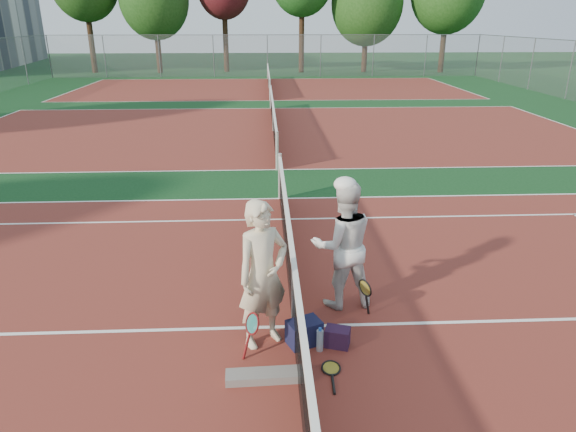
{
  "coord_description": "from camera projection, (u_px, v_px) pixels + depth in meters",
  "views": [
    {
      "loc": [
        -0.36,
        -6.08,
        3.97
      ],
      "look_at": [
        0.0,
        1.57,
        1.05
      ],
      "focal_mm": 32.0,
      "sensor_mm": 36.0,
      "label": 1
    }
  ],
  "objects": [
    {
      "name": "player_a",
      "position": [
        263.0,
        275.0,
        6.45
      ],
      "size": [
        0.86,
        0.78,
        1.96
      ],
      "primitive_type": "imported",
      "rotation": [
        0.0,
        0.0,
        0.57
      ],
      "color": "beige",
      "rests_on": "ground"
    },
    {
      "name": "player_b",
      "position": [
        343.0,
        245.0,
        7.37
      ],
      "size": [
        1.01,
        0.84,
        1.91
      ],
      "primitive_type": "imported",
      "rotation": [
        0.0,
        0.0,
        3.27
      ],
      "color": "white",
      "rests_on": "ground"
    },
    {
      "name": "sports_bag_navy",
      "position": [
        304.0,
        332.0,
        6.68
      ],
      "size": [
        0.51,
        0.44,
        0.34
      ],
      "primitive_type": "cube",
      "rotation": [
        0.0,
        0.0,
        0.41
      ],
      "color": "black",
      "rests_on": "ground"
    },
    {
      "name": "court_far_a",
      "position": [
        273.0,
        131.0,
        19.71
      ],
      "size": [
        23.77,
        10.97,
        0.01
      ],
      "primitive_type": "cube",
      "color": "maroon",
      "rests_on": "ground"
    },
    {
      "name": "fence_back",
      "position": [
        267.0,
        56.0,
        38.3
      ],
      "size": [
        32.0,
        0.06,
        3.0
      ],
      "primitive_type": null,
      "color": "slate",
      "rests_on": "ground"
    },
    {
      "name": "net_cover_canvas",
      "position": [
        268.0,
        376.0,
        6.05
      ],
      "size": [
        1.01,
        0.27,
        0.11
      ],
      "primitive_type": "cube",
      "rotation": [
        0.0,
        0.0,
        0.04
      ],
      "color": "slate",
      "rests_on": "ground"
    },
    {
      "name": "court_far_b",
      "position": [
        269.0,
        88.0,
        32.31
      ],
      "size": [
        23.77,
        10.97,
        0.01
      ],
      "primitive_type": "cube",
      "color": "maroon",
      "rests_on": "ground"
    },
    {
      "name": "sports_bag_purple",
      "position": [
        337.0,
        337.0,
        6.66
      ],
      "size": [
        0.37,
        0.3,
        0.26
      ],
      "primitive_type": "cube",
      "rotation": [
        0.0,
        0.0,
        -0.31
      ],
      "color": "black",
      "rests_on": "ground"
    },
    {
      "name": "water_bottle",
      "position": [
        320.0,
        341.0,
        6.55
      ],
      "size": [
        0.09,
        0.09,
        0.3
      ],
      "primitive_type": "cylinder",
      "color": "#C9E8FF",
      "rests_on": "ground"
    },
    {
      "name": "court_main",
      "position": [
        293.0,
        327.0,
        7.11
      ],
      "size": [
        23.77,
        10.97,
        0.01
      ],
      "primitive_type": "cube",
      "color": "maroon",
      "rests_on": "ground"
    },
    {
      "name": "ground",
      "position": [
        293.0,
        327.0,
        7.11
      ],
      "size": [
        130.0,
        130.0,
        0.0
      ],
      "primitive_type": "plane",
      "color": "#0E3516",
      "rests_on": "ground"
    },
    {
      "name": "racket_spare",
      "position": [
        331.0,
        368.0,
        6.24
      ],
      "size": [
        0.29,
        0.61,
        0.03
      ],
      "primitive_type": null,
      "rotation": [
        0.0,
        0.0,
        1.53
      ],
      "color": "black",
      "rests_on": "ground"
    },
    {
      "name": "tree_back_4",
      "position": [
        367.0,
        3.0,
        40.67
      ],
      "size": [
        5.7,
        5.7,
        8.55
      ],
      "color": "#382314",
      "rests_on": "ground"
    },
    {
      "name": "net_far_b",
      "position": [
        269.0,
        80.0,
        32.12
      ],
      "size": [
        0.1,
        10.98,
        1.02
      ],
      "primitive_type": null,
      "color": "black",
      "rests_on": "ground"
    },
    {
      "name": "racket_red",
      "position": [
        252.0,
        335.0,
        6.43
      ],
      "size": [
        0.35,
        0.35,
        0.58
      ],
      "primitive_type": null,
      "rotation": [
        0.0,
        0.0,
        0.7
      ],
      "color": "maroon",
      "rests_on": "ground"
    },
    {
      "name": "net_main",
      "position": [
        294.0,
        294.0,
        6.93
      ],
      "size": [
        0.1,
        10.98,
        1.02
      ],
      "primitive_type": null,
      "color": "black",
      "rests_on": "ground"
    },
    {
      "name": "net_far_a",
      "position": [
        273.0,
        118.0,
        19.53
      ],
      "size": [
        0.1,
        10.98,
        1.02
      ],
      "primitive_type": null,
      "color": "black",
      "rests_on": "ground"
    },
    {
      "name": "racket_black_held",
      "position": [
        364.0,
        298.0,
        7.25
      ],
      "size": [
        0.29,
        0.32,
        0.59
      ],
      "primitive_type": null,
      "rotation": [
        0.0,
        0.0,
        3.77
      ],
      "color": "black",
      "rests_on": "ground"
    }
  ]
}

